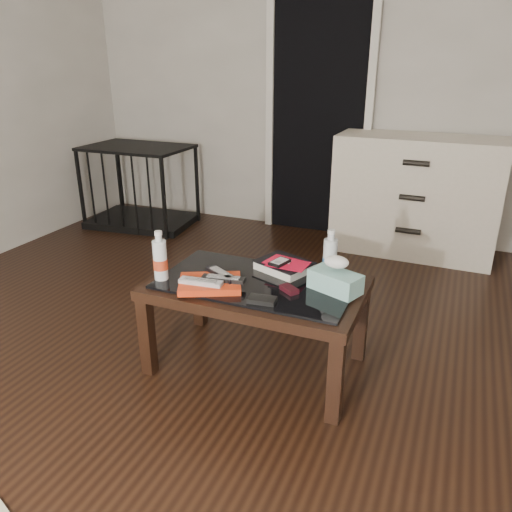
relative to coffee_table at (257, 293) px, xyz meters
The scene contains 17 objects.
ground 0.51m from the coffee_table, 79.65° to the right, with size 5.00×5.00×0.00m, color black.
doorway 2.27m from the coffee_table, 99.05° to the left, with size 0.90×0.08×2.07m.
coffee_table is the anchor object (origin of this frame).
dresser 1.99m from the coffee_table, 74.96° to the left, with size 1.21×0.54×0.90m.
pet_crate 2.51m from the coffee_table, 137.45° to the left, with size 0.96×0.70×0.71m.
magazines 0.24m from the coffee_table, 141.24° to the right, with size 0.28×0.21×0.03m, color red.
remote_silver 0.29m from the coffee_table, 136.47° to the right, with size 0.20×0.05×0.02m, color #AFAFB4.
remote_black_front 0.20m from the coffee_table, 134.77° to the right, with size 0.20×0.05×0.02m, color black.
remote_black_back 0.19m from the coffee_table, 153.96° to the right, with size 0.20×0.05×0.02m, color black.
textbook 0.21m from the coffee_table, 66.00° to the left, with size 0.25×0.20×0.05m, color black.
dvd_mailers 0.21m from the coffee_table, 60.88° to the left, with size 0.19×0.14×0.01m, color red.
ipod 0.19m from the coffee_table, 61.08° to the left, with size 0.06×0.10×0.02m, color black.
flip_phone 0.20m from the coffee_table, 15.28° to the right, with size 0.09×0.05×0.02m, color black.
wallet 0.23m from the coffee_table, 61.27° to the right, with size 0.12×0.07×0.02m, color black.
water_bottle_left 0.49m from the coffee_table, 160.71° to the right, with size 0.07×0.07×0.24m, color silver.
water_bottle_right 0.39m from the coffee_table, 30.39° to the left, with size 0.07×0.07×0.24m, color silver.
tissue_box 0.38m from the coffee_table, ahead, with size 0.23×0.12×0.09m, color teal.
Camera 1 is at (0.76, -1.66, 1.45)m, focal length 35.00 mm.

